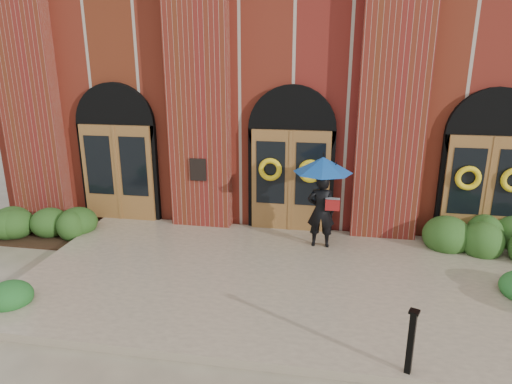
# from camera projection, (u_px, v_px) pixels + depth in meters

# --- Properties ---
(ground) EXTENTS (90.00, 90.00, 0.00)m
(ground) POSITION_uv_depth(u_px,v_px,m) (275.00, 286.00, 8.97)
(ground) COLOR tan
(ground) RESTS_ON ground
(landing) EXTENTS (10.00, 5.30, 0.15)m
(landing) POSITION_uv_depth(u_px,v_px,m) (276.00, 279.00, 9.09)
(landing) COLOR tan
(landing) RESTS_ON ground
(church_building) EXTENTS (16.20, 12.53, 7.00)m
(church_building) POSITION_uv_depth(u_px,v_px,m) (309.00, 78.00, 16.20)
(church_building) COLOR maroon
(church_building) RESTS_ON ground
(man_with_umbrella) EXTENTS (1.33, 1.33, 2.09)m
(man_with_umbrella) POSITION_uv_depth(u_px,v_px,m) (322.00, 185.00, 10.06)
(man_with_umbrella) COLOR black
(man_with_umbrella) RESTS_ON landing
(metal_post) EXTENTS (0.17, 0.17, 0.98)m
(metal_post) POSITION_uv_depth(u_px,v_px,m) (411.00, 341.00, 6.21)
(metal_post) COLOR black
(metal_post) RESTS_ON landing
(hedge_wall_left) EXTENTS (2.65, 1.06, 0.68)m
(hedge_wall_left) POSITION_uv_depth(u_px,v_px,m) (53.00, 226.00, 11.14)
(hedge_wall_left) COLOR #234416
(hedge_wall_left) RESTS_ON ground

